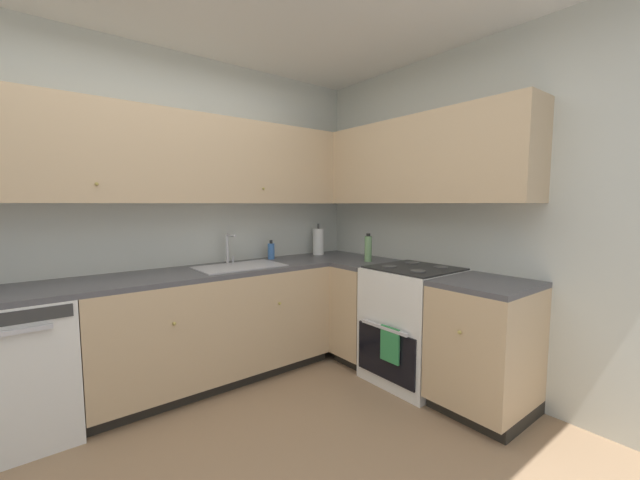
# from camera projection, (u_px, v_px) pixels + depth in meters

# --- Properties ---
(wall_back) EXTENTS (3.98, 0.05, 2.58)m
(wall_back) POSITION_uv_depth(u_px,v_px,m) (143.00, 218.00, 2.88)
(wall_back) COLOR silver
(wall_back) RESTS_ON ground_plane
(wall_right) EXTENTS (0.05, 3.32, 2.58)m
(wall_right) POSITION_uv_depth(u_px,v_px,m) (480.00, 218.00, 2.81)
(wall_right) COLOR silver
(wall_right) RESTS_ON ground_plane
(dishwasher) EXTENTS (0.60, 0.63, 0.86)m
(dishwasher) POSITION_uv_depth(u_px,v_px,m) (16.00, 369.00, 2.21)
(dishwasher) COLOR white
(dishwasher) RESTS_ON ground_plane
(lower_cabinets_back) EXTENTS (1.84, 0.62, 0.86)m
(lower_cabinets_back) POSITION_uv_depth(u_px,v_px,m) (215.00, 326.00, 2.96)
(lower_cabinets_back) COLOR tan
(lower_cabinets_back) RESTS_ON ground_plane
(countertop_back) EXTENTS (3.04, 0.60, 0.03)m
(countertop_back) POSITION_uv_depth(u_px,v_px,m) (213.00, 271.00, 2.92)
(countertop_back) COLOR #4C4C51
(countertop_back) RESTS_ON lower_cabinets_back
(lower_cabinets_right) EXTENTS (0.62, 1.53, 0.86)m
(lower_cabinets_right) POSITION_uv_depth(u_px,v_px,m) (432.00, 333.00, 2.82)
(lower_cabinets_right) COLOR tan
(lower_cabinets_right) RESTS_ON ground_plane
(countertop_right) EXTENTS (0.60, 1.53, 0.03)m
(countertop_right) POSITION_uv_depth(u_px,v_px,m) (433.00, 275.00, 2.78)
(countertop_right) COLOR #4C4C51
(countertop_right) RESTS_ON lower_cabinets_right
(oven_range) EXTENTS (0.68, 0.62, 1.04)m
(oven_range) POSITION_uv_depth(u_px,v_px,m) (414.00, 323.00, 2.97)
(oven_range) COLOR white
(oven_range) RESTS_ON ground_plane
(upper_cabinets_back) EXTENTS (2.72, 0.34, 0.67)m
(upper_cabinets_back) POSITION_uv_depth(u_px,v_px,m) (183.00, 159.00, 2.85)
(upper_cabinets_back) COLOR tan
(upper_cabinets_right) EXTENTS (0.32, 2.08, 0.67)m
(upper_cabinets_right) POSITION_uv_depth(u_px,v_px,m) (405.00, 163.00, 3.10)
(upper_cabinets_right) COLOR tan
(sink) EXTENTS (0.68, 0.40, 0.10)m
(sink) POSITION_uv_depth(u_px,v_px,m) (240.00, 272.00, 3.03)
(sink) COLOR #B7B7BC
(sink) RESTS_ON countertop_back
(faucet) EXTENTS (0.07, 0.16, 0.26)m
(faucet) POSITION_uv_depth(u_px,v_px,m) (229.00, 246.00, 3.18)
(faucet) COLOR silver
(faucet) RESTS_ON countertop_back
(soap_bottle) EXTENTS (0.06, 0.06, 0.17)m
(soap_bottle) POSITION_uv_depth(u_px,v_px,m) (271.00, 251.00, 3.44)
(soap_bottle) COLOR #3F72BF
(soap_bottle) RESTS_ON countertop_back
(paper_towel_roll) EXTENTS (0.11, 0.11, 0.32)m
(paper_towel_roll) POSITION_uv_depth(u_px,v_px,m) (318.00, 242.00, 3.75)
(paper_towel_roll) COLOR white
(paper_towel_roll) RESTS_ON countertop_back
(oil_bottle) EXTENTS (0.06, 0.06, 0.25)m
(oil_bottle) POSITION_uv_depth(u_px,v_px,m) (368.00, 248.00, 3.29)
(oil_bottle) COLOR #729E66
(oil_bottle) RESTS_ON countertop_right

